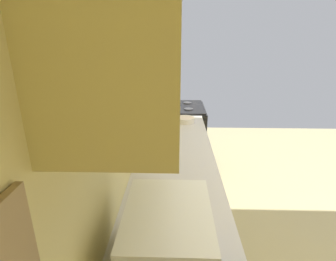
{
  "coord_description": "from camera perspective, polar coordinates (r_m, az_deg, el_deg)",
  "views": [
    {
      "loc": [
        -1.8,
        1.29,
        1.77
      ],
      "look_at": [
        -0.11,
        1.34,
        1.16
      ],
      "focal_mm": 28.36,
      "sensor_mm": 36.0,
      "label": 1
    }
  ],
  "objects": [
    {
      "name": "counter_run",
      "position": [
        1.9,
        1.18,
        -24.4
      ],
      "size": [
        3.21,
        0.62,
        0.88
      ],
      "color": "#D9C872",
      "rests_on": "ground_plane"
    },
    {
      "name": "upper_cabinets",
      "position": [
        1.37,
        -4.81,
        23.85
      ],
      "size": [
        1.75,
        0.31,
        0.73
      ],
      "color": "#DCC974"
    },
    {
      "name": "ground_plane",
      "position": [
        2.83,
        30.65,
        -22.08
      ],
      "size": [
        6.56,
        6.56,
        0.0
      ],
      "primitive_type": "plane",
      "color": "tan"
    },
    {
      "name": "wall_back",
      "position": [
        1.88,
        -9.48,
        7.58
      ],
      "size": [
        4.22,
        0.12,
        2.76
      ],
      "primitive_type": "cube",
      "color": "#DFCB7C",
      "rests_on": "ground_plane"
    },
    {
      "name": "bowl",
      "position": [
        2.85,
        3.77,
        2.37
      ],
      "size": [
        0.2,
        0.2,
        0.05
      ],
      "color": "silver",
      "rests_on": "counter_run"
    },
    {
      "name": "oven_range",
      "position": [
        3.57,
        2.17,
        -1.68
      ],
      "size": [
        0.71,
        0.69,
        1.06
      ],
      "color": "black",
      "rests_on": "ground_plane"
    },
    {
      "name": "microwave",
      "position": [
        1.12,
        0.1,
        -22.41
      ],
      "size": [
        0.44,
        0.34,
        0.27
      ],
      "color": "white",
      "rests_on": "counter_run"
    }
  ]
}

